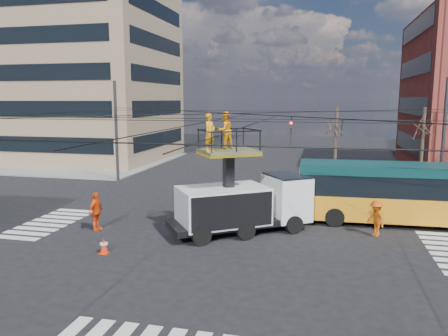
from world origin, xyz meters
The scene contains 12 objects.
ground centered at (0.00, 0.00, 0.00)m, with size 120.00×120.00×0.00m, color black.
sidewalk_nw centered at (-21.00, 21.00, 0.06)m, with size 18.00×18.00×0.12m, color slate.
crosswalks centered at (0.00, 0.00, 0.01)m, with size 22.40×22.40×0.02m, color silver, non-canonical shape.
building_tower centered at (-21.98, 23.98, 15.00)m, with size 18.06×16.06×30.00m.
overhead_network centered at (-0.07, 0.40, 4.29)m, with size 24.24×24.24×8.00m.
tree_a centered at (5.00, 13.50, 4.63)m, with size 2.00×2.00×6.00m.
tree_b centered at (11.00, 13.50, 4.63)m, with size 2.00×2.00×6.00m.
utility_truck centered at (0.40, 0.83, 2.00)m, with size 7.07×5.87×5.96m.
city_bus centered at (9.11, 4.13, 1.73)m, with size 12.45×3.05×3.20m.
traffic_cone centered at (-4.85, -3.59, 0.33)m, with size 0.36×0.36×0.67m, color red.
worker_ground centered at (-6.86, -0.61, 0.98)m, with size 1.14×0.48×1.95m, color #FF5010.
flagger centered at (6.76, 1.61, 0.87)m, with size 1.13×0.65×1.74m, color #CE510D.
Camera 1 is at (4.24, -19.89, 6.55)m, focal length 35.00 mm.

